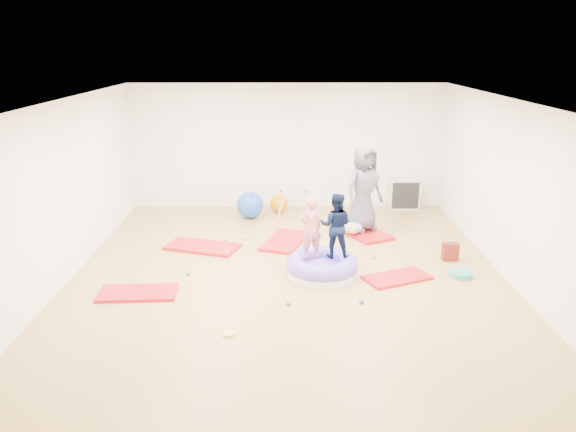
{
  "coord_description": "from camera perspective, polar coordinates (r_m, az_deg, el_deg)",
  "views": [
    {
      "loc": [
        -0.05,
        -8.51,
        3.61
      ],
      "look_at": [
        0.0,
        0.3,
        0.9
      ],
      "focal_mm": 35.0,
      "sensor_mm": 36.0,
      "label": 1
    }
  ],
  "objects": [
    {
      "name": "child_navy",
      "position": [
        8.99,
        4.88,
        -0.68
      ],
      "size": [
        0.59,
        0.5,
        1.07
      ],
      "primitive_type": "imported",
      "rotation": [
        0.0,
        0.0,
        2.94
      ],
      "color": "black",
      "rests_on": "inflatable_cushion"
    },
    {
      "name": "exercise_ball_orange",
      "position": [
        12.53,
        -0.94,
        1.3
      ],
      "size": [
        0.4,
        0.4,
        0.4
      ],
      "primitive_type": "sphere",
      "color": "orange",
      "rests_on": "ground"
    },
    {
      "name": "gym_mat_front_left",
      "position": [
        8.81,
        -15.0,
        -7.56
      ],
      "size": [
        1.18,
        0.63,
        0.05
      ],
      "primitive_type": "cube",
      "rotation": [
        0.0,
        0.0,
        0.05
      ],
      "color": "#BA1F35",
      "rests_on": "ground"
    },
    {
      "name": "backpack",
      "position": [
        10.16,
        16.15,
        -3.5
      ],
      "size": [
        0.27,
        0.17,
        0.31
      ],
      "primitive_type": "cube",
      "rotation": [
        0.0,
        0.0,
        0.0
      ],
      "color": "#AD2B17",
      "rests_on": "ground"
    },
    {
      "name": "child_pink",
      "position": [
        8.94,
        2.34,
        -0.91
      ],
      "size": [
        0.43,
        0.36,
        1.02
      ],
      "primitive_type": "imported",
      "rotation": [
        0.0,
        0.0,
        3.5
      ],
      "color": "#DF6581",
      "rests_on": "inflatable_cushion"
    },
    {
      "name": "room",
      "position": [
        8.79,
        0.01,
        2.54
      ],
      "size": [
        7.01,
        8.01,
        2.81
      ],
      "color": "#B0903E",
      "rests_on": "ground"
    },
    {
      "name": "gym_mat_mid_left",
      "position": [
        10.48,
        -8.71,
        -3.1
      ],
      "size": [
        1.45,
        1.03,
        0.05
      ],
      "primitive_type": "cube",
      "rotation": [
        0.0,
        0.0,
        -0.32
      ],
      "color": "#BA1F35",
      "rests_on": "ground"
    },
    {
      "name": "adult_caregiver",
      "position": [
        11.09,
        7.71,
        2.8
      ],
      "size": [
        0.99,
        0.91,
        1.69
      ],
      "primitive_type": "imported",
      "rotation": [
        0.0,
        0.0,
        0.59
      ],
      "color": "#4E4C5A",
      "rests_on": "gym_mat_rear_right"
    },
    {
      "name": "cube_shelf",
      "position": [
        13.01,
        11.7,
        2.21
      ],
      "size": [
        0.7,
        0.34,
        0.7
      ],
      "color": "beige",
      "rests_on": "ground"
    },
    {
      "name": "gym_mat_rear_right",
      "position": [
        11.28,
        7.47,
        -1.58
      ],
      "size": [
        1.2,
        1.5,
        0.06
      ],
      "primitive_type": "cube",
      "rotation": [
        0.0,
        0.0,
        2.03
      ],
      "color": "#BA1F35",
      "rests_on": "ground"
    },
    {
      "name": "yellow_toy",
      "position": [
        7.47,
        -6.06,
        -11.79
      ],
      "size": [
        0.18,
        0.18,
        0.03
      ],
      "primitive_type": "cylinder",
      "color": "yellow",
      "rests_on": "ground"
    },
    {
      "name": "balance_disc",
      "position": [
        9.55,
        17.11,
        -5.64
      ],
      "size": [
        0.39,
        0.39,
        0.09
      ],
      "primitive_type": "cylinder",
      "color": "teal",
      "rests_on": "ground"
    },
    {
      "name": "exercise_ball_blue",
      "position": [
        12.1,
        -3.87,
        1.12
      ],
      "size": [
        0.58,
        0.58,
        0.58
      ],
      "primitive_type": "sphere",
      "color": "#1B4FB1",
      "rests_on": "ground"
    },
    {
      "name": "gym_mat_center_back",
      "position": [
        10.67,
        -0.31,
        -2.54
      ],
      "size": [
        1.01,
        1.4,
        0.05
      ],
      "primitive_type": "cube",
      "rotation": [
        0.0,
        0.0,
        1.24
      ],
      "color": "#BA1F35",
      "rests_on": "ground"
    },
    {
      "name": "infant_play_gym",
      "position": [
        12.21,
        0.57,
        1.74
      ],
      "size": [
        0.74,
        0.7,
        0.57
      ],
      "rotation": [
        0.0,
        0.0,
        -0.25
      ],
      "color": "beige",
      "rests_on": "ground"
    },
    {
      "name": "infant",
      "position": [
        11.0,
        6.58,
        -1.24
      ],
      "size": [
        0.39,
        0.4,
        0.23
      ],
      "color": "#99B5CA",
      "rests_on": "gym_mat_rear_right"
    },
    {
      "name": "inflatable_cushion",
      "position": [
        9.16,
        3.48,
        -5.16
      ],
      "size": [
        1.18,
        1.18,
        0.37
      ],
      "rotation": [
        0.0,
        0.0,
        -0.1
      ],
      "color": "white",
      "rests_on": "ground"
    },
    {
      "name": "ball_pit_balls",
      "position": [
        9.6,
        -0.35,
        -4.77
      ],
      "size": [
        3.22,
        2.94,
        0.07
      ],
      "color": "yellow",
      "rests_on": "ground"
    },
    {
      "name": "gym_mat_right",
      "position": [
        9.21,
        11.03,
        -6.17
      ],
      "size": [
        1.18,
        0.91,
        0.04
      ],
      "primitive_type": "cube",
      "rotation": [
        0.0,
        0.0,
        0.42
      ],
      "color": "#BA1F35",
      "rests_on": "ground"
    }
  ]
}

